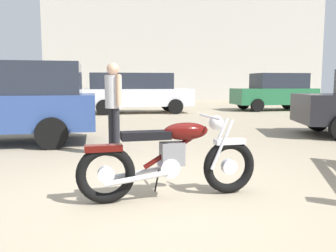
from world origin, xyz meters
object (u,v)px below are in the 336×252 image
vintage_motorcycle (172,159)px  red_hatchback_near (275,91)px  bystander (114,99)px  silver_sedan_mid (136,92)px

vintage_motorcycle → red_hatchback_near: (5.38, 13.18, 0.47)m
bystander → red_hatchback_near: size_ratio=0.40×
bystander → silver_sedan_mid: 9.29m
vintage_motorcycle → bystander: bearing=98.3°
bystander → red_hatchback_near: 12.52m
vintage_motorcycle → red_hatchback_near: 14.24m
bystander → silver_sedan_mid: silver_sedan_mid is taller
bystander → red_hatchback_near: (6.35, 10.79, -0.10)m
red_hatchback_near → silver_sedan_mid: (-6.65, -1.50, 0.02)m
silver_sedan_mid → vintage_motorcycle: bearing=-93.2°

